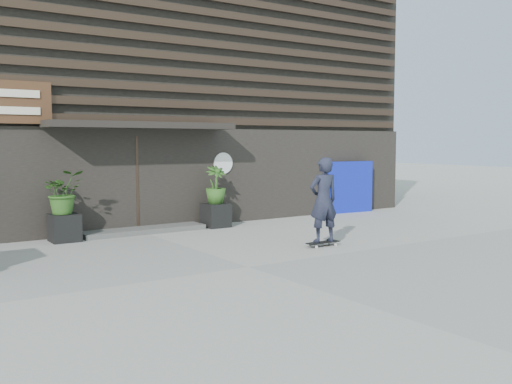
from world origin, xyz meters
TOP-DOWN VIEW (x-y plane):
  - ground at (0.00, 0.00)m, footprint 80.00×80.00m
  - entrance_step at (0.00, 4.60)m, footprint 3.00×0.80m
  - planter_pot_left at (-1.90, 4.40)m, footprint 0.60×0.60m
  - bamboo_left at (-1.90, 4.40)m, footprint 0.86×0.75m
  - planter_pot_right at (1.90, 4.40)m, footprint 0.60×0.60m
  - bamboo_right at (1.90, 4.40)m, footprint 0.54×0.54m
  - blue_tarp at (6.79, 4.70)m, footprint 1.67×0.27m
  - building at (-0.00, 9.96)m, footprint 18.00×11.00m
  - skateboarder at (2.37, 0.78)m, footprint 0.78×0.51m

SIDE VIEW (x-z plane):
  - ground at x=0.00m, z-range 0.00..0.00m
  - entrance_step at x=0.00m, z-range 0.00..0.12m
  - planter_pot_left at x=-1.90m, z-range 0.00..0.60m
  - planter_pot_right at x=1.90m, z-range 0.00..0.60m
  - blue_tarp at x=6.79m, z-range 0.00..1.57m
  - skateboarder at x=2.37m, z-range 0.04..1.89m
  - bamboo_left at x=-1.90m, z-range 0.60..1.56m
  - bamboo_right at x=1.90m, z-range 0.60..1.56m
  - building at x=0.00m, z-range -0.01..7.99m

